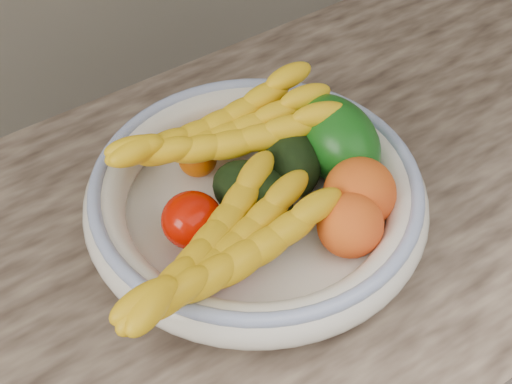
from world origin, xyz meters
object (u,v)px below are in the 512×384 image
object	(u,v)px
fruit_bowl	(256,199)
green_mango	(335,139)
banana_bunch_back	(223,138)
banana_bunch_front	(222,257)

from	to	relation	value
fruit_bowl	green_mango	bearing A→B (deg)	2.95
green_mango	banana_bunch_back	size ratio (longest dim) A/B	0.45
green_mango	banana_bunch_back	world-z (taller)	green_mango
fruit_bowl	banana_bunch_back	xyz separation A→B (m)	(0.00, 0.07, 0.04)
green_mango	banana_bunch_front	distance (m)	0.22
fruit_bowl	banana_bunch_front	bearing A→B (deg)	-141.40
fruit_bowl	banana_bunch_front	distance (m)	0.12
fruit_bowl	green_mango	xyz separation A→B (m)	(0.12, 0.01, 0.03)
green_mango	banana_bunch_back	bearing A→B (deg)	151.63
banana_bunch_front	fruit_bowl	bearing A→B (deg)	21.48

